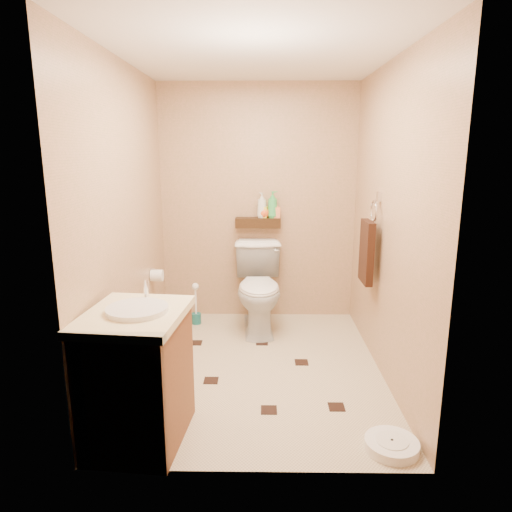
{
  "coord_description": "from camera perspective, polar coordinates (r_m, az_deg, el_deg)",
  "views": [
    {
      "loc": [
        0.05,
        -3.44,
        1.74
      ],
      "look_at": [
        -0.01,
        0.25,
        0.88
      ],
      "focal_mm": 32.0,
      "sensor_mm": 36.0,
      "label": 1
    }
  ],
  "objects": [
    {
      "name": "ground",
      "position": [
        3.86,
        0.05,
        -13.74
      ],
      "size": [
        2.5,
        2.5,
        0.0
      ],
      "primitive_type": "plane",
      "color": "beige",
      "rests_on": "ground"
    },
    {
      "name": "wall_back",
      "position": [
        4.73,
        0.26,
        6.5
      ],
      "size": [
        2.0,
        0.04,
        2.4
      ],
      "primitive_type": "cube",
      "color": "tan",
      "rests_on": "ground"
    },
    {
      "name": "wall_front",
      "position": [
        2.26,
        -0.37,
        -0.79
      ],
      "size": [
        2.0,
        0.04,
        2.4
      ],
      "primitive_type": "cube",
      "color": "tan",
      "rests_on": "ground"
    },
    {
      "name": "wall_left",
      "position": [
        3.64,
        -15.93,
        4.02
      ],
      "size": [
        0.04,
        2.5,
        2.4
      ],
      "primitive_type": "cube",
      "color": "tan",
      "rests_on": "ground"
    },
    {
      "name": "wall_right",
      "position": [
        3.61,
        16.16,
        3.95
      ],
      "size": [
        0.04,
        2.5,
        2.4
      ],
      "primitive_type": "cube",
      "color": "tan",
      "rests_on": "ground"
    },
    {
      "name": "ceiling",
      "position": [
        3.51,
        0.06,
        23.9
      ],
      "size": [
        2.0,
        2.5,
        0.02
      ],
      "primitive_type": "cube",
      "color": "silver",
      "rests_on": "wall_back"
    },
    {
      "name": "wall_shelf",
      "position": [
        4.67,
        0.25,
        4.2
      ],
      "size": [
        0.46,
        0.14,
        0.1
      ],
      "primitive_type": "cube",
      "color": "#361F0E",
      "rests_on": "wall_back"
    },
    {
      "name": "floor_accents",
      "position": [
        3.8,
        0.47,
        -14.16
      ],
      "size": [
        1.24,
        1.23,
        0.01
      ],
      "color": "black",
      "rests_on": "ground"
    },
    {
      "name": "toilet",
      "position": [
        4.48,
        0.4,
        -4.06
      ],
      "size": [
        0.52,
        0.86,
        0.84
      ],
      "primitive_type": "imported",
      "rotation": [
        0.0,
        0.0,
        0.06
      ],
      "color": "white",
      "rests_on": "ground"
    },
    {
      "name": "vanity",
      "position": [
        2.92,
        -14.53,
        -14.17
      ],
      "size": [
        0.62,
        0.73,
        0.96
      ],
      "rotation": [
        0.0,
        0.0,
        -0.1
      ],
      "color": "brown",
      "rests_on": "ground"
    },
    {
      "name": "bathroom_scale",
      "position": [
        3.05,
        16.59,
        -21.69
      ],
      "size": [
        0.34,
        0.34,
        0.06
      ],
      "rotation": [
        0.0,
        0.0,
        0.07
      ],
      "color": "white",
      "rests_on": "ground"
    },
    {
      "name": "toilet_brush",
      "position": [
        4.74,
        -7.51,
        -6.64
      ],
      "size": [
        0.1,
        0.1,
        0.43
      ],
      "color": "#18605F",
      "rests_on": "ground"
    },
    {
      "name": "towel_ring",
      "position": [
        3.88,
        13.73,
        0.85
      ],
      "size": [
        0.12,
        0.3,
        0.76
      ],
      "color": "silver",
      "rests_on": "wall_right"
    },
    {
      "name": "toilet_paper",
      "position": [
        4.36,
        -12.28,
        -2.38
      ],
      "size": [
        0.12,
        0.11,
        0.12
      ],
      "color": "white",
      "rests_on": "wall_left"
    },
    {
      "name": "bottle_a",
      "position": [
        4.65,
        0.75,
        6.37
      ],
      "size": [
        0.14,
        0.14,
        0.26
      ],
      "primitive_type": "imported",
      "rotation": [
        0.0,
        0.0,
        3.88
      ],
      "color": "silver",
      "rests_on": "wall_shelf"
    },
    {
      "name": "bottle_b",
      "position": [
        4.65,
        0.97,
        5.85
      ],
      "size": [
        0.09,
        0.09,
        0.17
      ],
      "primitive_type": "imported",
      "rotation": [
        0.0,
        0.0,
        1.34
      ],
      "color": "yellow",
      "rests_on": "wall_shelf"
    },
    {
      "name": "bottle_c",
      "position": [
        4.65,
        1.0,
        5.7
      ],
      "size": [
        0.16,
        0.16,
        0.15
      ],
      "primitive_type": "imported",
      "rotation": [
        0.0,
        0.0,
        2.62
      ],
      "color": "#F5591C",
      "rests_on": "wall_shelf"
    },
    {
      "name": "bottle_d",
      "position": [
        4.65,
        2.09,
        6.45
      ],
      "size": [
        0.12,
        0.12,
        0.27
      ],
      "primitive_type": "imported",
      "rotation": [
        0.0,
        0.0,
        1.39
      ],
      "color": "green",
      "rests_on": "wall_shelf"
    },
    {
      "name": "bottle_e",
      "position": [
        4.65,
        2.55,
        5.78
      ],
      "size": [
        0.08,
        0.08,
        0.16
      ],
      "primitive_type": "imported",
      "rotation": [
        0.0,
        0.0,
        3.26
      ],
      "color": "#FF8B54",
      "rests_on": "wall_shelf"
    }
  ]
}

